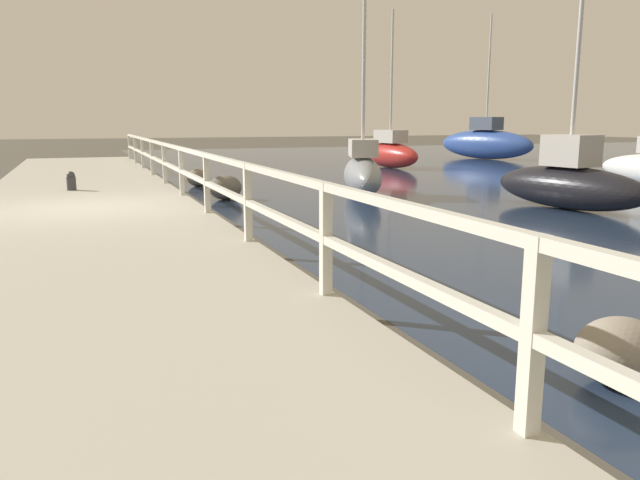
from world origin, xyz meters
The scene contains 11 objects.
ground_plane centered at (0.00, 0.00, 0.00)m, with size 120.00×120.00×0.00m, color #4C473D.
dock_walkway centered at (0.00, 0.00, 0.12)m, with size 4.38×36.00×0.23m.
railing centered at (2.09, 0.00, 0.97)m, with size 0.10×32.50×1.09m.
boulder_near_dock centered at (3.49, -9.62, 0.25)m, with size 0.67×0.60×0.50m.
boulder_far_strip centered at (3.19, 5.53, 0.25)m, with size 0.68×0.61×0.51m.
boulder_upstream centered at (3.23, 2.11, 0.30)m, with size 0.80×0.72×0.60m.
mooring_bollard centered at (-0.26, 3.46, 0.46)m, with size 0.22×0.22×0.46m.
sailboat_red centered at (11.85, 10.09, 0.63)m, with size 1.29×3.85×6.18m.
sailboat_blue centered at (19.09, 13.70, 0.81)m, with size 2.61×5.83×7.00m.
sailboat_gray centered at (6.69, 1.67, 0.63)m, with size 2.10×3.68×6.97m.
sailboat_black centered at (9.79, -2.20, 0.61)m, with size 1.62×3.95×7.54m.
Camera 1 is at (-0.07, -12.81, 1.89)m, focal length 35.00 mm.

